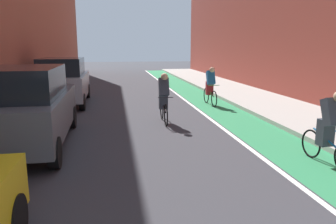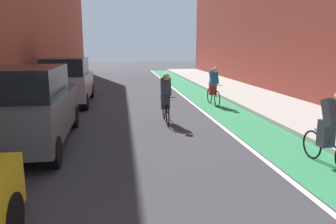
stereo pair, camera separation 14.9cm
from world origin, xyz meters
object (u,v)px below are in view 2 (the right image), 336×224
at_px(cyclist_trailing, 166,97).
at_px(parked_suv_gray, 27,106).
at_px(cyclist_mid, 330,129).
at_px(cyclist_far, 213,86).
at_px(parked_suv_silver, 67,81).

bearing_deg(cyclist_trailing, parked_suv_gray, -150.91).
height_order(cyclist_mid, cyclist_far, cyclist_far).
bearing_deg(cyclist_far, parked_suv_silver, 169.11).
bearing_deg(parked_suv_silver, cyclist_trailing, -47.74).
xyz_separation_m(parked_suv_silver, cyclist_trailing, (3.71, -4.08, -0.16)).
height_order(parked_suv_silver, cyclist_far, parked_suv_silver).
distance_m(parked_suv_gray, parked_suv_silver, 6.15).
height_order(parked_suv_gray, cyclist_far, parked_suv_gray).
bearing_deg(cyclist_mid, parked_suv_gray, 159.85).
xyz_separation_m(parked_suv_silver, cyclist_far, (6.15, -1.18, -0.21)).
bearing_deg(parked_suv_silver, parked_suv_gray, -90.00).
distance_m(parked_suv_gray, cyclist_trailing, 4.25).
relative_size(parked_suv_gray, cyclist_far, 2.66).
bearing_deg(cyclist_far, cyclist_mid, -87.41).
xyz_separation_m(parked_suv_silver, cyclist_mid, (6.48, -8.52, -0.21)).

